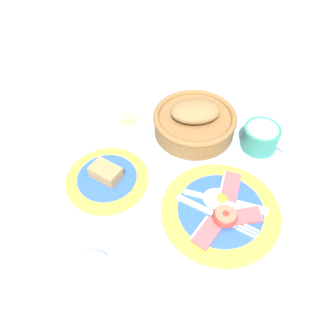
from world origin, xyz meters
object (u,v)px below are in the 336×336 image
Objects in this scene: breakfast_plate at (221,211)px; bread_basket at (195,121)px; sugar_cup at (261,137)px; teaspoon_near_cup at (283,149)px; bread_plate at (107,178)px; butter_dish at (129,123)px; teaspoon_by_saucer at (103,256)px.

bread_basket is (-0.10, 0.24, 0.03)m from breakfast_plate.
sugar_cup reaches higher than teaspoon_near_cup.
sugar_cup is (0.34, 0.19, 0.02)m from bread_plate.
sugar_cup is at bearing -0.67° from butter_dish.
teaspoon_near_cup is (0.41, -0.01, -0.00)m from butter_dish.
teaspoon_near_cup is at bearing -142.96° from teaspoon_by_saucer.
teaspoon_by_saucer is at bearing -145.27° from breakfast_plate.
bread_basket reaches higher than sugar_cup.
bread_basket is 0.41m from teaspoon_by_saucer.
butter_dish is at bearing 91.40° from bread_plate.
teaspoon_near_cup is at bearing 24.81° from bread_plate.
bread_plate is (-0.27, 0.03, 0.00)m from breakfast_plate.
bread_plate is 0.19m from teaspoon_by_saucer.
breakfast_plate is 2.35× the size of butter_dish.
bread_basket is at bearing 174.20° from sugar_cup.
bread_plate is at bearing -150.87° from sugar_cup.
bread_plate is at bearing 82.70° from teaspoon_near_cup.
bread_plate is 0.44m from teaspoon_near_cup.
butter_dish is (-0.00, 0.19, -0.00)m from bread_plate.
bread_plate is at bearing -129.52° from bread_basket.
teaspoon_near_cup is at bearing 58.48° from breakfast_plate.
teaspoon_by_saucer and teaspoon_near_cup have the same top height.
bread_plate reaches higher than teaspoon_by_saucer.
breakfast_plate is 0.27m from bread_plate.
bread_basket is at bearing -116.35° from teaspoon_by_saucer.
breakfast_plate reaches higher than teaspoon_by_saucer.
breakfast_plate is at bearing -107.97° from sugar_cup.
teaspoon_by_saucer is at bearing -81.41° from butter_dish.
sugar_cup reaches higher than bread_plate.
sugar_cup is at bearing -137.17° from teaspoon_by_saucer.
teaspoon_near_cup is (0.06, -0.00, -0.03)m from sugar_cup.
breakfast_plate is 0.24m from sugar_cup.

